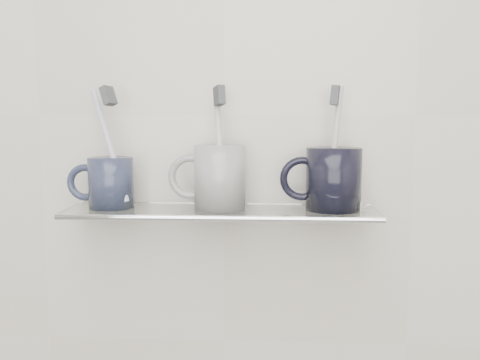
# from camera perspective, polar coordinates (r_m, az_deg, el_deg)

# --- Properties ---
(wall_back) EXTENTS (2.50, 0.00, 2.50)m
(wall_back) POSITION_cam_1_polar(r_m,az_deg,el_deg) (0.91, -1.75, 6.93)
(wall_back) COLOR beige
(wall_back) RESTS_ON ground
(shelf_glass) EXTENTS (0.50, 0.12, 0.01)m
(shelf_glass) POSITION_cam_1_polar(r_m,az_deg,el_deg) (0.86, -2.05, -3.37)
(shelf_glass) COLOR silver
(shelf_glass) RESTS_ON wall_back
(shelf_rail) EXTENTS (0.50, 0.01, 0.01)m
(shelf_rail) POSITION_cam_1_polar(r_m,az_deg,el_deg) (0.81, -2.40, -4.10)
(shelf_rail) COLOR silver
(shelf_rail) RESTS_ON shelf_glass
(bracket_left) EXTENTS (0.02, 0.03, 0.02)m
(bracket_left) POSITION_cam_1_polar(r_m,az_deg,el_deg) (0.95, -14.50, -3.27)
(bracket_left) COLOR silver
(bracket_left) RESTS_ON wall_back
(bracket_right) EXTENTS (0.02, 0.03, 0.02)m
(bracket_right) POSITION_cam_1_polar(r_m,az_deg,el_deg) (0.92, 11.41, -3.56)
(bracket_right) COLOR silver
(bracket_right) RESTS_ON wall_back
(mug_left) EXTENTS (0.09, 0.09, 0.08)m
(mug_left) POSITION_cam_1_polar(r_m,az_deg,el_deg) (0.90, -13.60, -0.28)
(mug_left) COLOR black
(mug_left) RESTS_ON shelf_glass
(mug_left_handle) EXTENTS (0.06, 0.01, 0.06)m
(mug_left_handle) POSITION_cam_1_polar(r_m,az_deg,el_deg) (0.91, -16.17, -0.26)
(mug_left_handle) COLOR black
(mug_left_handle) RESTS_ON mug_left
(toothbrush_left) EXTENTS (0.07, 0.05, 0.18)m
(toothbrush_left) POSITION_cam_1_polar(r_m,az_deg,el_deg) (0.89, -13.71, 3.56)
(toothbrush_left) COLOR #ACAACF
(toothbrush_left) RESTS_ON mug_left
(bristles_left) EXTENTS (0.03, 0.03, 0.03)m
(bristles_left) POSITION_cam_1_polar(r_m,az_deg,el_deg) (0.89, -13.87, 8.71)
(bristles_left) COLOR #383C3E
(bristles_left) RESTS_ON toothbrush_left
(mug_center) EXTENTS (0.09, 0.09, 0.10)m
(mug_center) POSITION_cam_1_polar(r_m,az_deg,el_deg) (0.86, -2.17, 0.31)
(mug_center) COLOR silver
(mug_center) RESTS_ON shelf_glass
(mug_center_handle) EXTENTS (0.07, 0.01, 0.07)m
(mug_center_handle) POSITION_cam_1_polar(r_m,az_deg,el_deg) (0.87, -5.30, 0.33)
(mug_center_handle) COLOR silver
(mug_center_handle) RESTS_ON mug_center
(toothbrush_center) EXTENTS (0.03, 0.05, 0.19)m
(toothbrush_center) POSITION_cam_1_polar(r_m,az_deg,el_deg) (0.86, -2.19, 3.62)
(toothbrush_center) COLOR #B1B1B1
(toothbrush_center) RESTS_ON mug_center
(bristles_center) EXTENTS (0.02, 0.03, 0.03)m
(bristles_center) POSITION_cam_1_polar(r_m,az_deg,el_deg) (0.85, -2.22, 8.98)
(bristles_center) COLOR #383C3E
(bristles_center) RESTS_ON toothbrush_center
(mug_right) EXTENTS (0.09, 0.09, 0.10)m
(mug_right) POSITION_cam_1_polar(r_m,az_deg,el_deg) (0.86, 9.95, 0.11)
(mug_right) COLOR black
(mug_right) RESTS_ON shelf_glass
(mug_right_handle) EXTENTS (0.07, 0.01, 0.07)m
(mug_right_handle) POSITION_cam_1_polar(r_m,az_deg,el_deg) (0.86, 6.64, 0.13)
(mug_right_handle) COLOR black
(mug_right_handle) RESTS_ON mug_right
(toothbrush_right) EXTENTS (0.03, 0.02, 0.19)m
(toothbrush_right) POSITION_cam_1_polar(r_m,az_deg,el_deg) (0.86, 10.02, 3.53)
(toothbrush_right) COLOR #B8A49A
(toothbrush_right) RESTS_ON mug_right
(bristles_right) EXTENTS (0.02, 0.03, 0.03)m
(bristles_right) POSITION_cam_1_polar(r_m,az_deg,el_deg) (0.86, 10.14, 8.87)
(bristles_right) COLOR #383C3E
(bristles_right) RESTS_ON toothbrush_right
(chrome_cap) EXTENTS (0.04, 0.04, 0.02)m
(chrome_cap) POSITION_cam_1_polar(r_m,az_deg,el_deg) (0.87, 12.16, -2.62)
(chrome_cap) COLOR silver
(chrome_cap) RESTS_ON shelf_glass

